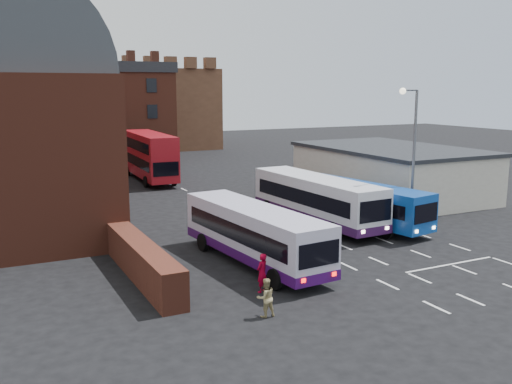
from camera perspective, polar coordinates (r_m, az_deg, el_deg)
name	(u,v)px	position (r m, az deg, el deg)	size (l,w,h in m)	color
ground	(339,262)	(31.23, 8.32, -6.95)	(180.00, 180.00, 0.00)	black
forecourt_wall	(143,262)	(28.52, -11.26, -6.84)	(1.20, 10.00, 1.80)	#602B1E
cream_building	(390,171)	(50.60, 13.28, 2.06)	(10.40, 16.40, 4.25)	beige
brick_terrace	(75,120)	(71.34, -17.68, 6.90)	(22.00, 10.00, 11.00)	brown
castle_keep	(131,108)	(93.34, -12.35, 8.17)	(22.00, 22.00, 12.00)	brown
bus_white_outbound	(254,231)	(30.20, -0.19, -3.89)	(3.53, 11.36, 3.05)	silver
bus_white_inbound	(316,197)	(39.04, 6.05, -0.47)	(3.50, 12.10, 3.27)	silver
bus_blue	(361,201)	(39.09, 10.44, -0.91)	(4.16, 10.83, 2.88)	#0E4096
bus_red_double	(150,156)	(58.13, -10.60, 3.59)	(3.36, 12.03, 4.77)	maroon
street_lamp	(412,145)	(38.35, 15.29, 4.53)	(1.83, 0.71, 9.24)	slate
pedestrian_red	(262,273)	(26.29, 0.61, -8.10)	(0.66, 0.44, 1.82)	maroon
pedestrian_beige	(266,298)	(23.63, 0.97, -10.51)	(0.79, 0.62, 1.63)	tan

